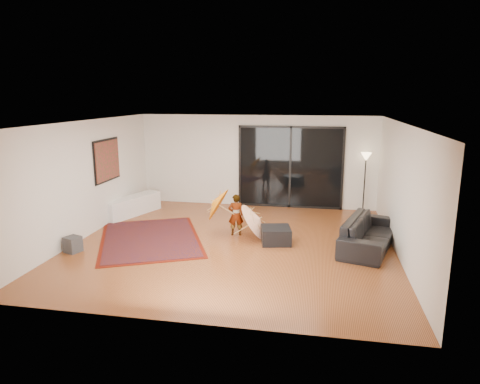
% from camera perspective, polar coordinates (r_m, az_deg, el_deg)
% --- Properties ---
extents(floor, '(7.00, 7.00, 0.00)m').
position_cam_1_polar(floor, '(9.68, -0.87, -6.88)').
color(floor, '#9D542B').
rests_on(floor, ground).
extents(ceiling, '(7.00, 7.00, 0.00)m').
position_cam_1_polar(ceiling, '(9.14, -0.93, 9.28)').
color(ceiling, white).
rests_on(ceiling, wall_back).
extents(wall_back, '(7.00, 0.00, 7.00)m').
position_cam_1_polar(wall_back, '(12.71, 2.23, 4.13)').
color(wall_back, silver).
rests_on(wall_back, floor).
extents(wall_front, '(7.00, 0.00, 7.00)m').
position_cam_1_polar(wall_front, '(6.04, -7.53, -5.73)').
color(wall_front, silver).
rests_on(wall_front, floor).
extents(wall_left, '(0.00, 7.00, 7.00)m').
position_cam_1_polar(wall_left, '(10.57, -19.85, 1.61)').
color(wall_left, silver).
rests_on(wall_left, floor).
extents(wall_right, '(0.00, 7.00, 7.00)m').
position_cam_1_polar(wall_right, '(9.29, 20.77, 0.09)').
color(wall_right, silver).
rests_on(wall_right, floor).
extents(sliding_door, '(3.06, 0.07, 2.40)m').
position_cam_1_polar(sliding_door, '(12.60, 6.72, 3.28)').
color(sliding_door, black).
rests_on(sliding_door, wall_back).
extents(painting, '(0.04, 1.28, 1.08)m').
position_cam_1_polar(painting, '(11.36, -17.29, 4.07)').
color(painting, black).
rests_on(painting, wall_left).
extents(media_console, '(1.08, 1.90, 0.51)m').
position_cam_1_polar(media_console, '(12.27, -14.19, -1.78)').
color(media_console, white).
rests_on(media_console, floor).
extents(speaker, '(0.38, 0.38, 0.34)m').
position_cam_1_polar(speaker, '(9.79, -21.40, -6.52)').
color(speaker, '#424244').
rests_on(speaker, floor).
extents(persian_rug, '(3.28, 3.72, 0.02)m').
position_cam_1_polar(persian_rug, '(10.19, -11.88, -6.08)').
color(persian_rug, '#571207').
rests_on(persian_rug, floor).
extents(sofa, '(1.49, 2.42, 0.66)m').
position_cam_1_polar(sofa, '(9.74, 16.81, -5.28)').
color(sofa, black).
rests_on(sofa, floor).
extents(ottoman, '(0.76, 0.76, 0.37)m').
position_cam_1_polar(ottoman, '(9.69, 4.80, -5.76)').
color(ottoman, black).
rests_on(ottoman, floor).
extents(floor_lamp, '(0.29, 0.29, 1.71)m').
position_cam_1_polar(floor_lamp, '(12.40, 16.40, 3.40)').
color(floor_lamp, black).
rests_on(floor_lamp, floor).
extents(child, '(0.41, 0.32, 0.99)m').
position_cam_1_polar(child, '(10.12, -0.56, -3.05)').
color(child, '#999999').
rests_on(child, floor).
extents(parasol_orange, '(0.58, 0.86, 0.89)m').
position_cam_1_polar(parasol_orange, '(10.13, -3.67, -1.68)').
color(parasol_orange, orange).
rests_on(parasol_orange, child).
extents(parasol_white, '(0.69, 0.93, 0.97)m').
position_cam_1_polar(parasol_white, '(9.88, 2.70, -3.42)').
color(parasol_white, silver).
rests_on(parasol_white, floor).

